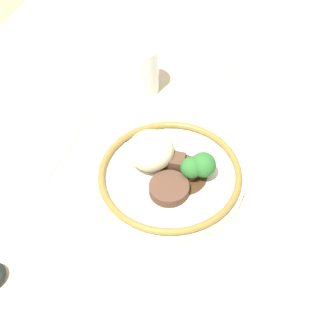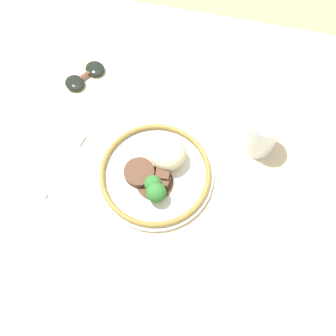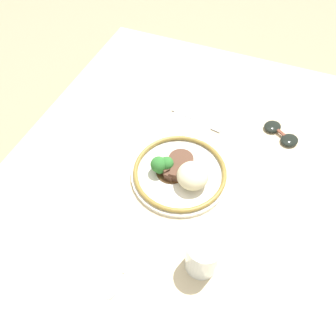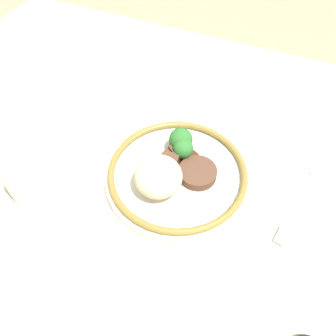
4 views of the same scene
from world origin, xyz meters
name	(u,v)px [view 4 (image 4 of 4)]	position (x,y,z in m)	size (l,w,h in m)	color
ground_plane	(150,195)	(0.00, 0.00, 0.00)	(8.00, 8.00, 0.00)	#998466
dining_table	(149,188)	(0.00, 0.00, 0.02)	(1.28, 1.00, 0.05)	beige
napkin	(301,202)	(-0.26, -0.06, 0.05)	(0.17, 0.16, 0.00)	white
plate	(175,171)	(-0.04, -0.02, 0.07)	(0.26, 0.26, 0.08)	silver
juice_glass	(29,178)	(0.17, 0.10, 0.09)	(0.07, 0.07, 0.10)	yellow
fork	(293,213)	(-0.25, -0.03, 0.05)	(0.04, 0.17, 0.00)	#B7B7BC
knife	(92,264)	(0.01, 0.17, 0.05)	(0.23, 0.02, 0.00)	#B7B7BC
spoon	(45,121)	(0.26, -0.05, 0.05)	(0.17, 0.02, 0.01)	#B7B7BC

